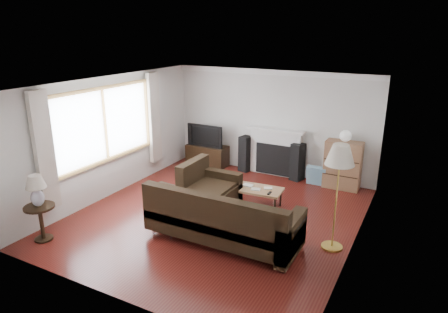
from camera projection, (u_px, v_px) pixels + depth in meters
The scene contains 17 objects.
room at pixel (216, 153), 7.21m from camera, with size 5.10×5.60×2.54m.
window at pixel (105, 125), 8.05m from camera, with size 0.12×2.74×1.54m, color brown.
curtain_near at pixel (44, 152), 6.79m from camera, with size 0.10×0.35×2.10m, color beige.
curtain_far at pixel (154, 118), 9.35m from camera, with size 0.10×0.35×2.10m, color beige.
fireplace at pixel (275, 152), 9.57m from camera, with size 1.40×0.26×1.15m, color white.
tv_stand at pixel (207, 155), 10.34m from camera, with size 1.06×0.48×0.53m, color black.
television at pixel (207, 135), 10.17m from camera, with size 0.98×0.13×0.57m, color black.
speaker_left at pixel (245, 154), 9.87m from camera, with size 0.25×0.29×0.88m, color black.
speaker_right at pixel (297, 162), 9.27m from camera, with size 0.24×0.29×0.88m, color black.
bookshelf at pixel (343, 165), 8.77m from camera, with size 0.78×0.37×1.07m, color brown.
globe_lamp at pixel (345, 136), 8.56m from camera, with size 0.24×0.24×0.24m, color white.
sectional_sofa at pixel (223, 216), 6.57m from camera, with size 2.76×2.02×0.89m, color black.
coffee_table at pixel (257, 197), 7.95m from camera, with size 0.98×0.54×0.38m, color #A0754C.
footstool at pixel (162, 196), 7.99m from camera, with size 0.47×0.47×0.40m, color black.
floor_lamp at pixel (336, 198), 6.23m from camera, with size 0.45×0.45×1.75m, color gold.
side_table at pixel (42, 223), 6.65m from camera, with size 0.49×0.49×0.62m, color black.
table_lamp at pixel (37, 191), 6.48m from camera, with size 0.33×0.33×0.53m, color silver.
Camera 1 is at (3.35, -6.01, 3.41)m, focal length 32.00 mm.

